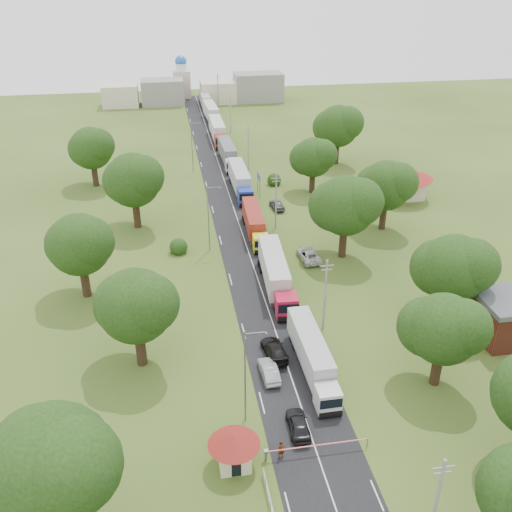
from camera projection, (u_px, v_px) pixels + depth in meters
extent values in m
plane|color=#374D19|center=(265.00, 301.00, 71.05)|extent=(260.00, 260.00, 0.00)
cube|color=black|center=(242.00, 233.00, 88.51)|extent=(8.00, 200.00, 0.04)
cylinder|color=slate|center=(266.00, 456.00, 48.32)|extent=(0.20, 0.20, 1.10)
cube|color=slate|center=(266.00, 451.00, 48.08)|extent=(0.35, 0.35, 0.25)
cylinder|color=red|center=(318.00, 445.00, 48.77)|extent=(9.00, 0.12, 0.12)
cylinder|color=slate|center=(367.00, 443.00, 49.66)|extent=(0.10, 0.10, 1.00)
cube|color=beige|center=(234.00, 454.00, 47.62)|extent=(2.60, 2.60, 2.40)
cone|color=maroon|center=(234.00, 439.00, 46.83)|extent=(4.40, 4.40, 1.10)
cube|color=black|center=(250.00, 450.00, 47.72)|extent=(0.02, 1.20, 0.90)
cube|color=black|center=(236.00, 468.00, 46.57)|extent=(0.80, 0.02, 1.90)
cylinder|color=slate|center=(260.00, 188.00, 100.38)|extent=(0.12, 0.12, 4.00)
cylinder|color=slate|center=(258.00, 183.00, 102.47)|extent=(0.12, 0.12, 4.00)
cube|color=#163798|center=(259.00, 177.00, 100.68)|extent=(0.06, 3.00, 1.00)
cube|color=silver|center=(259.00, 177.00, 100.68)|extent=(0.07, 3.10, 0.06)
cylinder|color=gray|center=(435.00, 507.00, 39.21)|extent=(0.24, 0.24, 9.00)
cube|color=gray|center=(444.00, 468.00, 37.44)|extent=(1.60, 0.10, 0.10)
cube|color=gray|center=(443.00, 473.00, 37.68)|extent=(1.20, 0.10, 0.10)
cylinder|color=gray|center=(325.00, 296.00, 63.65)|extent=(0.24, 0.24, 9.00)
cube|color=gray|center=(327.00, 266.00, 61.88)|extent=(1.60, 0.10, 0.10)
cube|color=gray|center=(327.00, 270.00, 62.11)|extent=(1.20, 0.10, 0.10)
cylinder|color=gray|center=(276.00, 201.00, 88.09)|extent=(0.24, 0.24, 9.00)
cube|color=gray|center=(276.00, 178.00, 86.32)|extent=(1.60, 0.10, 0.10)
cube|color=gray|center=(276.00, 181.00, 86.55)|extent=(1.20, 0.10, 0.10)
cylinder|color=gray|center=(248.00, 148.00, 112.52)|extent=(0.24, 0.24, 9.00)
cube|color=gray|center=(248.00, 129.00, 110.75)|extent=(1.60, 0.10, 0.10)
cube|color=gray|center=(248.00, 132.00, 110.99)|extent=(1.20, 0.10, 0.10)
cylinder|color=gray|center=(230.00, 114.00, 136.96)|extent=(0.24, 0.24, 9.00)
cube|color=gray|center=(230.00, 98.00, 135.19)|extent=(1.60, 0.10, 0.10)
cube|color=gray|center=(230.00, 100.00, 135.42)|extent=(1.20, 0.10, 0.10)
cylinder|color=gray|center=(218.00, 90.00, 161.40)|extent=(0.24, 0.24, 9.00)
cube|color=gray|center=(218.00, 76.00, 159.63)|extent=(1.60, 0.10, 0.10)
cube|color=gray|center=(218.00, 78.00, 159.86)|extent=(1.20, 0.10, 0.10)
cylinder|color=slate|center=(245.00, 378.00, 50.46)|extent=(0.16, 0.16, 10.00)
cube|color=slate|center=(255.00, 333.00, 48.41)|extent=(1.80, 0.10, 0.10)
cube|color=slate|center=(264.00, 334.00, 48.59)|extent=(0.50, 0.22, 0.15)
cylinder|color=slate|center=(209.00, 219.00, 81.01)|extent=(0.16, 0.16, 10.00)
cube|color=slate|center=(214.00, 187.00, 78.95)|extent=(1.80, 0.10, 0.10)
cube|color=slate|center=(219.00, 188.00, 79.14)|extent=(0.50, 0.22, 0.15)
cylinder|color=slate|center=(192.00, 147.00, 111.55)|extent=(0.16, 0.16, 10.00)
cube|color=slate|center=(195.00, 123.00, 109.50)|extent=(1.80, 0.10, 0.10)
cube|color=slate|center=(200.00, 124.00, 109.68)|extent=(0.50, 0.22, 0.15)
cylinder|color=#382616|center=(437.00, 368.00, 56.49)|extent=(1.04, 1.04, 3.85)
sphere|color=black|center=(444.00, 329.00, 54.32)|extent=(7.00, 7.00, 7.00)
sphere|color=black|center=(462.00, 327.00, 53.28)|extent=(5.50, 5.50, 5.50)
sphere|color=black|center=(428.00, 327.00, 55.49)|extent=(6.00, 6.00, 6.00)
cylinder|color=#382616|center=(447.00, 307.00, 66.02)|extent=(1.08, 1.08, 4.20)
sphere|color=black|center=(454.00, 268.00, 63.63)|extent=(7.70, 7.70, 7.70)
sphere|color=black|center=(472.00, 265.00, 62.49)|extent=(6.05, 6.05, 6.05)
sphere|color=black|center=(439.00, 267.00, 64.93)|extent=(6.60, 6.60, 6.60)
cylinder|color=#382616|center=(343.00, 242.00, 80.62)|extent=(1.12, 1.12, 4.55)
sphere|color=black|center=(346.00, 205.00, 78.02)|extent=(8.40, 8.40, 8.40)
sphere|color=black|center=(360.00, 202.00, 76.78)|extent=(6.60, 6.60, 6.60)
sphere|color=black|center=(334.00, 206.00, 79.44)|extent=(7.20, 7.20, 7.20)
cylinder|color=#382616|center=(383.00, 216.00, 89.00)|extent=(1.08, 1.08, 4.20)
sphere|color=black|center=(386.00, 185.00, 86.61)|extent=(7.70, 7.70, 7.70)
sphere|color=black|center=(398.00, 182.00, 85.47)|extent=(6.05, 6.05, 6.05)
sphere|color=black|center=(376.00, 186.00, 87.91)|extent=(6.60, 6.60, 6.60)
cylinder|color=#382616|center=(312.00, 182.00, 102.89)|extent=(1.04, 1.04, 3.85)
sphere|color=black|center=(313.00, 157.00, 100.72)|extent=(7.00, 7.00, 7.00)
sphere|color=black|center=(322.00, 155.00, 99.68)|extent=(5.50, 5.50, 5.50)
sphere|color=black|center=(306.00, 158.00, 101.89)|extent=(6.00, 6.00, 6.00)
cylinder|color=#382616|center=(336.00, 153.00, 117.14)|extent=(1.12, 1.12, 4.55)
sphere|color=black|center=(338.00, 126.00, 114.54)|extent=(8.40, 8.40, 8.40)
sphere|color=black|center=(348.00, 123.00, 113.30)|extent=(6.60, 6.60, 6.60)
sphere|color=black|center=(330.00, 127.00, 115.96)|extent=(7.20, 7.20, 7.20)
sphere|color=black|center=(54.00, 464.00, 38.29)|extent=(8.40, 8.40, 8.40)
sphere|color=black|center=(73.00, 465.00, 37.04)|extent=(6.60, 6.60, 6.60)
sphere|color=black|center=(40.00, 455.00, 39.70)|extent=(7.20, 7.20, 7.20)
cylinder|color=#382616|center=(141.00, 347.00, 59.15)|extent=(1.08, 1.08, 4.20)
sphere|color=black|center=(136.00, 306.00, 56.76)|extent=(7.70, 7.70, 7.70)
sphere|color=black|center=(149.00, 303.00, 55.62)|extent=(6.05, 6.05, 6.05)
sphere|color=black|center=(126.00, 304.00, 58.06)|extent=(6.60, 6.60, 6.60)
cylinder|color=#382616|center=(85.00, 281.00, 71.22)|extent=(1.08, 1.08, 4.20)
sphere|color=black|center=(79.00, 245.00, 68.83)|extent=(7.70, 7.70, 7.70)
sphere|color=black|center=(89.00, 242.00, 67.69)|extent=(6.05, 6.05, 6.05)
sphere|color=black|center=(72.00, 244.00, 70.13)|extent=(6.60, 6.60, 6.60)
cylinder|color=#382616|center=(137.00, 214.00, 89.47)|extent=(1.12, 1.12, 4.55)
sphere|color=black|center=(133.00, 180.00, 86.87)|extent=(8.40, 8.40, 8.40)
sphere|color=black|center=(142.00, 177.00, 85.62)|extent=(6.60, 6.60, 6.60)
sphere|color=black|center=(126.00, 181.00, 88.28)|extent=(7.20, 7.20, 7.20)
cylinder|color=#382616|center=(95.00, 175.00, 105.83)|extent=(1.08, 1.08, 4.20)
sphere|color=black|center=(91.00, 148.00, 103.45)|extent=(7.70, 7.70, 7.70)
sphere|color=black|center=(98.00, 145.00, 102.30)|extent=(6.05, 6.05, 6.05)
sphere|color=black|center=(86.00, 149.00, 104.74)|extent=(6.60, 6.60, 6.60)
cube|color=beige|center=(402.00, 187.00, 100.69)|extent=(7.00, 5.00, 4.00)
cone|color=maroon|center=(404.00, 171.00, 99.34)|extent=(10.08, 10.08, 1.80)
cube|color=gray|center=(163.00, 92.00, 163.96)|extent=(12.00, 8.00, 7.00)
cube|color=beige|center=(218.00, 92.00, 166.53)|extent=(10.00, 8.00, 6.00)
cube|color=gray|center=(258.00, 87.00, 167.82)|extent=(14.00, 8.00, 8.00)
cube|color=beige|center=(120.00, 95.00, 162.44)|extent=(10.00, 8.00, 6.00)
cube|color=beige|center=(182.00, 84.00, 171.59)|extent=(5.00, 5.00, 8.00)
cylinder|color=silver|center=(181.00, 67.00, 169.26)|extent=(3.20, 3.20, 2.00)
sphere|color=#2659B2|center=(181.00, 61.00, 168.51)|extent=(3.40, 3.40, 3.40)
cube|color=silver|center=(328.00, 398.00, 53.27)|extent=(2.27, 2.27, 2.34)
cube|color=black|center=(331.00, 404.00, 52.12)|extent=(2.16, 0.04, 1.03)
cube|color=slate|center=(330.00, 414.00, 52.76)|extent=(2.06, 0.27, 0.33)
cube|color=slate|center=(310.00, 361.00, 59.34)|extent=(2.25, 10.80, 0.28)
cube|color=#ACACB1|center=(310.00, 347.00, 58.80)|extent=(2.44, 11.08, 2.81)
cylinder|color=black|center=(330.00, 413.00, 52.99)|extent=(2.20, 0.94, 0.94)
cylinder|color=black|center=(325.00, 400.00, 54.46)|extent=(2.20, 0.94, 0.94)
cylinder|color=black|center=(302.00, 344.00, 62.31)|extent=(2.20, 0.94, 0.94)
cylinder|color=black|center=(300.00, 337.00, 63.54)|extent=(2.20, 0.94, 0.94)
cube|color=#B31432|center=(286.00, 306.00, 67.08)|extent=(2.69, 2.69, 2.65)
cube|color=black|center=(289.00, 309.00, 65.79)|extent=(2.43, 0.17, 1.17)
cube|color=slate|center=(288.00, 319.00, 66.51)|extent=(2.34, 0.39, 0.37)
cube|color=slate|center=(274.00, 281.00, 73.95)|extent=(3.17, 12.31, 0.32)
cube|color=#B8B8B8|center=(274.00, 266.00, 73.34)|extent=(3.40, 12.64, 3.18)
cylinder|color=black|center=(288.00, 318.00, 66.77)|extent=(2.49, 1.06, 1.06)
cylinder|color=black|center=(284.00, 309.00, 68.44)|extent=(2.49, 1.06, 1.06)
cylinder|color=black|center=(269.00, 269.00, 77.32)|extent=(2.49, 1.06, 1.06)
cylinder|color=black|center=(267.00, 263.00, 78.70)|extent=(2.49, 1.06, 1.06)
cube|color=yellow|center=(261.00, 243.00, 82.24)|extent=(2.34, 2.34, 2.33)
cube|color=black|center=(262.00, 244.00, 81.11)|extent=(2.14, 0.12, 1.03)
cube|color=slate|center=(262.00, 252.00, 81.74)|extent=(2.06, 0.35, 0.33)
cube|color=slate|center=(253.00, 229.00, 88.29)|extent=(2.66, 10.82, 0.28)
cube|color=maroon|center=(253.00, 218.00, 87.75)|extent=(2.86, 11.11, 2.80)
cylinder|color=black|center=(262.00, 251.00, 81.97)|extent=(2.19, 0.93, 0.93)
cylinder|color=black|center=(260.00, 246.00, 83.43)|extent=(2.19, 0.93, 0.93)
cylinder|color=black|center=(250.00, 221.00, 91.25)|extent=(2.19, 0.93, 0.93)
cylinder|color=black|center=(249.00, 218.00, 92.47)|extent=(2.19, 0.93, 0.93)
cube|color=#1B33A7|center=(245.00, 196.00, 97.68)|extent=(2.50, 2.50, 2.61)
cube|color=black|center=(247.00, 197.00, 96.41)|extent=(2.40, 0.02, 1.15)
cube|color=slate|center=(247.00, 205.00, 97.12)|extent=(2.29, 0.25, 0.37)
cube|color=slate|center=(240.00, 186.00, 104.44)|extent=(2.40, 11.99, 0.31)
cube|color=#ABABAF|center=(239.00, 176.00, 103.84)|extent=(2.61, 12.31, 3.13)
cylinder|color=black|center=(246.00, 204.00, 97.37)|extent=(2.45, 1.04, 1.04)
cylinder|color=black|center=(245.00, 200.00, 99.01)|extent=(2.45, 1.04, 1.04)
cylinder|color=black|center=(237.00, 181.00, 107.74)|extent=(2.45, 1.04, 1.04)
cylinder|color=black|center=(236.00, 178.00, 109.11)|extent=(2.45, 1.04, 1.04)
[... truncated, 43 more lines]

